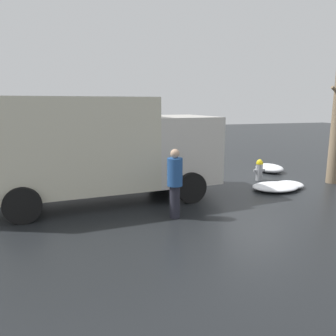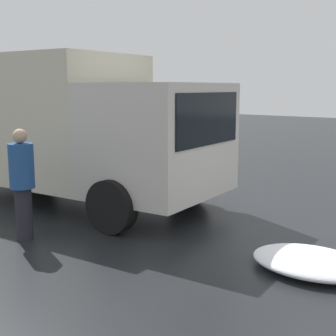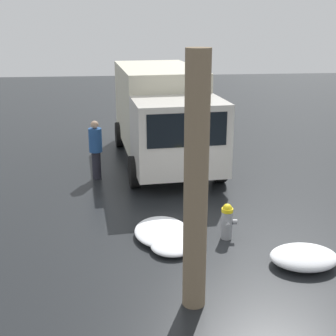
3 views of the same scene
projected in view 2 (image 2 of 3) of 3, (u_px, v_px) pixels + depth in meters
delivery_truck at (59, 123)px, 9.78m from camera, size 6.95×3.20×3.01m
pedestrian at (22, 180)px, 7.23m from camera, size 0.38×0.38×1.75m
snow_pile_curbside at (311, 262)px, 6.13m from camera, size 1.57×1.20×0.23m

